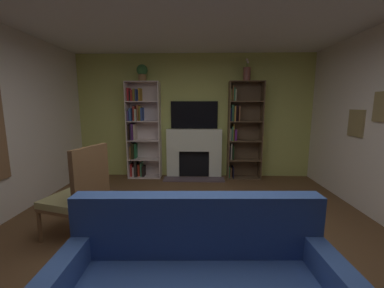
{
  "coord_description": "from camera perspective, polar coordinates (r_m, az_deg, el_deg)",
  "views": [
    {
      "loc": [
        0.1,
        -2.35,
        1.58
      ],
      "look_at": [
        0.0,
        1.15,
        1.01
      ],
      "focal_mm": 22.18,
      "sensor_mm": 36.0,
      "label": 1
    }
  ],
  "objects": [
    {
      "name": "coffee_table",
      "position": [
        2.43,
        1.57,
        -21.5
      ],
      "size": [
        0.81,
        0.48,
        0.4
      ],
      "color": "#51382B",
      "rests_on": "ground_plane"
    },
    {
      "name": "vase_with_flowers",
      "position": [
        5.22,
        13.05,
        16.12
      ],
      "size": [
        0.15,
        0.15,
        0.45
      ],
      "color": "brown",
      "rests_on": "bookshelf_right"
    },
    {
      "name": "bookshelf_left",
      "position": [
        5.3,
        -12.28,
        3.11
      ],
      "size": [
        0.71,
        0.31,
        2.08
      ],
      "color": "silver",
      "rests_on": "ground_plane"
    },
    {
      "name": "potted_plant",
      "position": [
        5.26,
        -11.9,
        16.58
      ],
      "size": [
        0.23,
        0.23,
        0.35
      ],
      "color": "#9E7548",
      "rests_on": "bookshelf_left"
    },
    {
      "name": "wall_back_accent",
      "position": [
        5.27,
        0.55,
        6.6
      ],
      "size": [
        5.22,
        0.06,
        2.67
      ],
      "primitive_type": "cube",
      "color": "#BFC866",
      "rests_on": "ground_plane"
    },
    {
      "name": "tv",
      "position": [
        5.21,
        0.54,
        7.0
      ],
      "size": [
        1.02,
        0.06,
        0.59
      ],
      "primitive_type": "cube",
      "color": "black",
      "rests_on": "fireplace"
    },
    {
      "name": "fireplace",
      "position": [
        5.23,
        0.51,
        -2.0
      ],
      "size": [
        1.3,
        0.5,
        1.07
      ],
      "color": "white",
      "rests_on": "ground_plane"
    },
    {
      "name": "ground_plane",
      "position": [
        2.84,
        -0.74,
        -24.64
      ],
      "size": [
        6.92,
        6.92,
        0.0
      ],
      "primitive_type": "plane",
      "color": "brown"
    },
    {
      "name": "bookshelf_right",
      "position": [
        5.22,
        11.63,
        3.36
      ],
      "size": [
        0.71,
        0.32,
        2.08
      ],
      "color": "brown",
      "rests_on": "ground_plane"
    },
    {
      "name": "armchair",
      "position": [
        3.17,
        -25.3,
        -10.75
      ],
      "size": [
        0.73,
        0.7,
        1.12
      ],
      "color": "brown",
      "rests_on": "ground_plane"
    }
  ]
}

